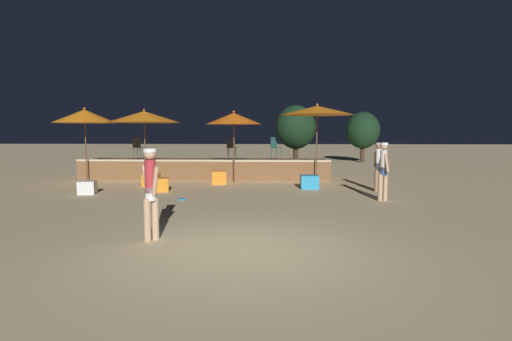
{
  "coord_description": "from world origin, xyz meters",
  "views": [
    {
      "loc": [
        0.46,
        -6.51,
        1.98
      ],
      "look_at": [
        0.0,
        4.68,
        0.91
      ],
      "focal_mm": 28.0,
      "sensor_mm": 36.0,
      "label": 1
    }
  ],
  "objects_px": {
    "cube_seat_3": "(162,185)",
    "frisbee_disc": "(182,199)",
    "cube_seat_2": "(87,187)",
    "bistro_chair_1": "(138,146)",
    "bistro_chair_0": "(275,146)",
    "background_tree_0": "(363,130)",
    "patio_umbrella_2": "(85,116)",
    "person_1": "(151,189)",
    "cube_seat_1": "(309,182)",
    "patio_umbrella_1": "(144,117)",
    "bistro_chair_2": "(231,146)",
    "cube_seat_4": "(151,180)",
    "patio_umbrella_3": "(317,110)",
    "person_0": "(383,168)",
    "background_tree_1": "(296,127)",
    "patio_umbrella_0": "(234,119)",
    "person_2": "(378,164)",
    "cube_seat_0": "(219,177)"
  },
  "relations": [
    {
      "from": "patio_umbrella_1",
      "to": "cube_seat_2",
      "type": "relative_size",
      "value": 4.83
    },
    {
      "from": "cube_seat_0",
      "to": "bistro_chair_2",
      "type": "height_order",
      "value": "bistro_chair_2"
    },
    {
      "from": "cube_seat_3",
      "to": "background_tree_0",
      "type": "bearing_deg",
      "value": 54.51
    },
    {
      "from": "cube_seat_1",
      "to": "cube_seat_4",
      "type": "distance_m",
      "value": 5.81
    },
    {
      "from": "cube_seat_3",
      "to": "background_tree_1",
      "type": "relative_size",
      "value": 0.16
    },
    {
      "from": "cube_seat_4",
      "to": "person_1",
      "type": "relative_size",
      "value": 0.36
    },
    {
      "from": "person_1",
      "to": "cube_seat_2",
      "type": "bearing_deg",
      "value": 77.43
    },
    {
      "from": "cube_seat_1",
      "to": "background_tree_0",
      "type": "bearing_deg",
      "value": 69.76
    },
    {
      "from": "patio_umbrella_1",
      "to": "bistro_chair_0",
      "type": "bearing_deg",
      "value": 13.16
    },
    {
      "from": "patio_umbrella_2",
      "to": "cube_seat_1",
      "type": "distance_m",
      "value": 9.33
    },
    {
      "from": "patio_umbrella_1",
      "to": "patio_umbrella_2",
      "type": "height_order",
      "value": "patio_umbrella_2"
    },
    {
      "from": "person_1",
      "to": "patio_umbrella_2",
      "type": "bearing_deg",
      "value": 74.05
    },
    {
      "from": "frisbee_disc",
      "to": "bistro_chair_0",
      "type": "bearing_deg",
      "value": 64.09
    },
    {
      "from": "cube_seat_0",
      "to": "person_1",
      "type": "height_order",
      "value": "person_1"
    },
    {
      "from": "person_0",
      "to": "bistro_chair_0",
      "type": "xyz_separation_m",
      "value": [
        -3.09,
        5.59,
        0.46
      ]
    },
    {
      "from": "cube_seat_0",
      "to": "person_1",
      "type": "xyz_separation_m",
      "value": [
        -0.17,
        -8.05,
        0.7
      ]
    },
    {
      "from": "person_1",
      "to": "person_2",
      "type": "bearing_deg",
      "value": 0.4
    },
    {
      "from": "bistro_chair_2",
      "to": "cube_seat_4",
      "type": "bearing_deg",
      "value": 49.53
    },
    {
      "from": "cube_seat_2",
      "to": "patio_umbrella_3",
      "type": "bearing_deg",
      "value": 23.23
    },
    {
      "from": "cube_seat_3",
      "to": "frisbee_disc",
      "type": "xyz_separation_m",
      "value": [
        1.05,
        -1.58,
        -0.21
      ]
    },
    {
      "from": "bistro_chair_0",
      "to": "background_tree_0",
      "type": "xyz_separation_m",
      "value": [
        5.81,
        9.38,
        0.69
      ]
    },
    {
      "from": "patio_umbrella_0",
      "to": "cube_seat_3",
      "type": "height_order",
      "value": "patio_umbrella_0"
    },
    {
      "from": "person_1",
      "to": "background_tree_0",
      "type": "height_order",
      "value": "background_tree_0"
    },
    {
      "from": "cube_seat_2",
      "to": "bistro_chair_1",
      "type": "height_order",
      "value": "bistro_chair_1"
    },
    {
      "from": "bistro_chair_0",
      "to": "bistro_chair_2",
      "type": "xyz_separation_m",
      "value": [
        -1.89,
        -0.07,
        0.0
      ]
    },
    {
      "from": "background_tree_1",
      "to": "cube_seat_1",
      "type": "bearing_deg",
      "value": -89.91
    },
    {
      "from": "person_1",
      "to": "background_tree_0",
      "type": "bearing_deg",
      "value": 19.95
    },
    {
      "from": "cube_seat_3",
      "to": "cube_seat_2",
      "type": "bearing_deg",
      "value": -165.46
    },
    {
      "from": "patio_umbrella_2",
      "to": "patio_umbrella_3",
      "type": "distance_m",
      "value": 9.28
    },
    {
      "from": "bistro_chair_0",
      "to": "bistro_chair_1",
      "type": "bearing_deg",
      "value": 140.83
    },
    {
      "from": "patio_umbrella_2",
      "to": "person_1",
      "type": "height_order",
      "value": "patio_umbrella_2"
    },
    {
      "from": "patio_umbrella_3",
      "to": "cube_seat_2",
      "type": "distance_m",
      "value": 8.77
    },
    {
      "from": "bistro_chair_1",
      "to": "cube_seat_2",
      "type": "bearing_deg",
      "value": 95.66
    },
    {
      "from": "person_0",
      "to": "patio_umbrella_2",
      "type": "bearing_deg",
      "value": -38.39
    },
    {
      "from": "cube_seat_2",
      "to": "bistro_chair_2",
      "type": "xyz_separation_m",
      "value": [
        4.18,
        4.63,
        1.2
      ]
    },
    {
      "from": "frisbee_disc",
      "to": "background_tree_0",
      "type": "height_order",
      "value": "background_tree_0"
    },
    {
      "from": "bistro_chair_1",
      "to": "patio_umbrella_2",
      "type": "bearing_deg",
      "value": 36.84
    },
    {
      "from": "cube_seat_3",
      "to": "bistro_chair_2",
      "type": "bearing_deg",
      "value": 64.55
    },
    {
      "from": "bistro_chair_0",
      "to": "background_tree_1",
      "type": "xyz_separation_m",
      "value": [
        1.18,
        5.15,
        0.84
      ]
    },
    {
      "from": "cube_seat_2",
      "to": "person_0",
      "type": "height_order",
      "value": "person_0"
    },
    {
      "from": "cube_seat_1",
      "to": "background_tree_1",
      "type": "bearing_deg",
      "value": 90.09
    },
    {
      "from": "cube_seat_3",
      "to": "person_0",
      "type": "distance_m",
      "value": 7.1
    },
    {
      "from": "patio_umbrella_2",
      "to": "cube_seat_1",
      "type": "xyz_separation_m",
      "value": [
        8.85,
        -1.77,
        -2.38
      ]
    },
    {
      "from": "cube_seat_1",
      "to": "background_tree_0",
      "type": "distance_m",
      "value": 13.48
    },
    {
      "from": "patio_umbrella_1",
      "to": "bistro_chair_2",
      "type": "relative_size",
      "value": 3.23
    },
    {
      "from": "patio_umbrella_0",
      "to": "patio_umbrella_3",
      "type": "bearing_deg",
      "value": 4.04
    },
    {
      "from": "bistro_chair_0",
      "to": "frisbee_disc",
      "type": "distance_m",
      "value": 6.48
    },
    {
      "from": "cube_seat_1",
      "to": "person_1",
      "type": "height_order",
      "value": "person_1"
    },
    {
      "from": "cube_seat_0",
      "to": "cube_seat_2",
      "type": "distance_m",
      "value": 4.74
    },
    {
      "from": "cube_seat_0",
      "to": "background_tree_0",
      "type": "bearing_deg",
      "value": 55.1
    }
  ]
}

